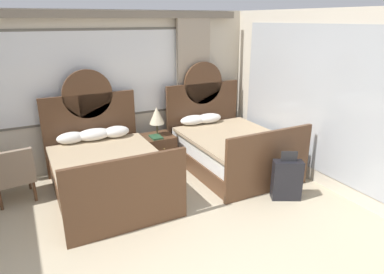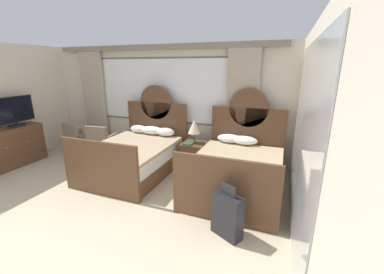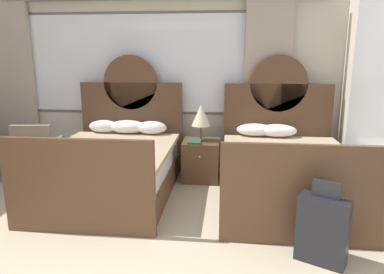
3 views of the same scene
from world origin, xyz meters
TOP-DOWN VIEW (x-y plane):
  - wall_back_window at (0.00, 4.30)m, footprint 6.15×0.22m
  - bed_near_window at (-0.05, 3.12)m, footprint 1.56×2.12m
  - bed_near_mirror at (2.13, 3.12)m, footprint 1.56×2.12m
  - nightstand_between_beds at (1.04, 3.77)m, footprint 0.52×0.54m
  - table_lamp_on_nightstand at (1.04, 3.79)m, footprint 0.27×0.27m
  - book_on_nightstand at (0.96, 3.67)m, footprint 0.18×0.26m
  - armchair_by_window_left at (-1.31, 3.53)m, footprint 0.61×0.61m
  - suitcase_on_floor at (2.26, 1.76)m, footprint 0.46×0.36m

SIDE VIEW (x-z plane):
  - nightstand_between_beds at x=1.04m, z-range 0.00..0.58m
  - suitcase_on_floor at x=2.26m, z-range -0.07..0.69m
  - bed_near_mirror at x=2.13m, z-range -0.51..1.27m
  - bed_near_window at x=-0.05m, z-range -0.51..1.27m
  - armchair_by_window_left at x=-1.31m, z-range 0.04..0.88m
  - book_on_nightstand at x=0.96m, z-range 0.58..0.61m
  - table_lamp_on_nightstand at x=1.04m, z-range 0.68..1.20m
  - wall_back_window at x=0.00m, z-range 0.08..2.78m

